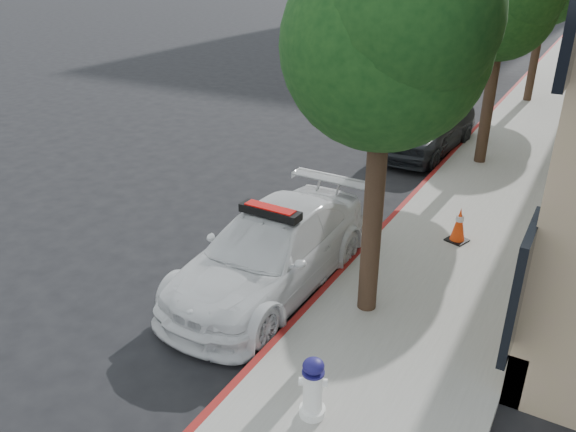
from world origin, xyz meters
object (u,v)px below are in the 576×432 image
Objects in this scene: police_car at (271,251)px; parked_car_far at (470,62)px; parked_car_mid at (426,126)px; traffic_cone at (459,225)px; fire_hydrant at (313,388)px.

parked_car_far is at bearing 95.10° from police_car.
parked_car_mid is 6.33× the size of traffic_cone.
parked_car_far is 17.02m from traffic_cone.
parked_car_mid is (0.10, 8.50, 0.08)m from police_car.
traffic_cone is at bearing 52.03° from police_car.
police_car is 8.50m from parked_car_mid.
parked_car_mid reaches higher than fire_hydrant.
police_car is 3.93m from traffic_cone.
fire_hydrant is at bearing -79.90° from parked_car_far.
parked_car_far is (-1.31, 19.63, 0.06)m from police_car.
fire_hydrant is at bearing -75.70° from parked_car_mid.
parked_car_mid is 0.99× the size of parked_car_far.
parked_car_far is at bearing 102.87° from traffic_cone.
fire_hydrant reaches higher than traffic_cone.
traffic_cone is (2.38, -5.46, -0.27)m from parked_car_mid.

